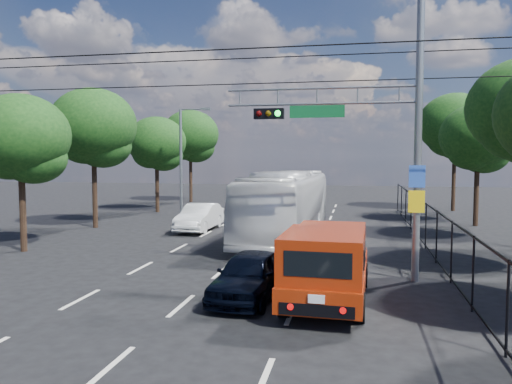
% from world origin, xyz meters
% --- Properties ---
extents(ground, '(120.00, 120.00, 0.00)m').
position_xyz_m(ground, '(0.00, 0.00, 0.00)').
color(ground, black).
rests_on(ground, ground).
extents(lane_markings, '(6.12, 38.00, 0.01)m').
position_xyz_m(lane_markings, '(-0.00, 14.00, 0.01)').
color(lane_markings, beige).
rests_on(lane_markings, ground).
extents(signal_mast, '(6.43, 0.39, 9.50)m').
position_xyz_m(signal_mast, '(5.28, 7.99, 5.24)').
color(signal_mast, slate).
rests_on(signal_mast, ground).
extents(streetlight_left, '(2.09, 0.22, 7.08)m').
position_xyz_m(streetlight_left, '(-6.33, 22.00, 3.94)').
color(streetlight_left, slate).
rests_on(streetlight_left, ground).
extents(utility_wires, '(22.00, 5.04, 0.74)m').
position_xyz_m(utility_wires, '(0.00, 8.83, 7.23)').
color(utility_wires, black).
rests_on(utility_wires, ground).
extents(fence_right, '(0.06, 34.03, 2.00)m').
position_xyz_m(fence_right, '(7.60, 12.17, 1.03)').
color(fence_right, black).
rests_on(fence_right, ground).
extents(tree_right_d, '(4.32, 4.32, 7.02)m').
position_xyz_m(tree_right_d, '(11.42, 22.02, 4.85)').
color(tree_right_d, black).
rests_on(tree_right_d, ground).
extents(tree_right_e, '(5.28, 5.28, 8.58)m').
position_xyz_m(tree_right_e, '(11.62, 30.02, 5.94)').
color(tree_right_e, black).
rests_on(tree_right_e, ground).
extents(tree_left_b, '(4.08, 4.08, 6.63)m').
position_xyz_m(tree_left_b, '(-9.18, 10.02, 4.58)').
color(tree_left_b, black).
rests_on(tree_left_b, ground).
extents(tree_left_c, '(4.80, 4.80, 7.80)m').
position_xyz_m(tree_left_c, '(-9.78, 17.02, 5.40)').
color(tree_left_c, black).
rests_on(tree_left_c, ground).
extents(tree_left_d, '(4.20, 4.20, 6.83)m').
position_xyz_m(tree_left_d, '(-9.38, 25.02, 4.72)').
color(tree_left_d, black).
rests_on(tree_left_d, ground).
extents(tree_left_e, '(4.92, 4.92, 7.99)m').
position_xyz_m(tree_left_e, '(-9.58, 33.02, 5.53)').
color(tree_left_e, black).
rests_on(tree_left_e, ground).
extents(red_pickup, '(2.28, 5.74, 2.11)m').
position_xyz_m(red_pickup, '(3.85, 5.18, 1.12)').
color(red_pickup, black).
rests_on(red_pickup, ground).
extents(navy_hatchback, '(1.92, 4.08, 1.35)m').
position_xyz_m(navy_hatchback, '(1.67, 5.04, 0.67)').
color(navy_hatchback, black).
rests_on(navy_hatchback, ground).
extents(white_bus, '(3.20, 11.92, 3.29)m').
position_xyz_m(white_bus, '(1.25, 15.54, 1.65)').
color(white_bus, silver).
rests_on(white_bus, ground).
extents(white_van, '(1.58, 4.39, 1.44)m').
position_xyz_m(white_van, '(-3.70, 17.13, 0.72)').
color(white_van, white).
rests_on(white_van, ground).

